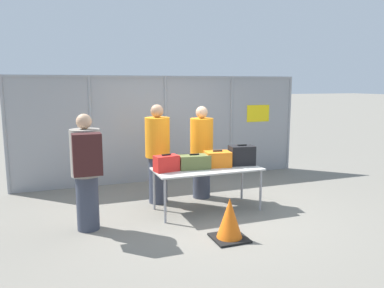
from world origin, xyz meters
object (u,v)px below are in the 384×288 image
at_px(suitcase_olive, 194,162).
at_px(security_worker_far, 158,153).
at_px(security_worker_near, 202,151).
at_px(inspection_table, 207,171).
at_px(suitcase_red, 166,163).
at_px(traveler_hooded, 86,168).
at_px(utility_trailer, 179,149).
at_px(traffic_cone, 230,220).
at_px(suitcase_orange, 218,159).
at_px(suitcase_black, 242,155).

bearing_deg(suitcase_olive, security_worker_far, 125.03).
bearing_deg(security_worker_near, inspection_table, 85.86).
bearing_deg(security_worker_far, suitcase_red, 61.44).
distance_m(suitcase_red, traveler_hooded, 1.30).
height_order(traveler_hooded, utility_trailer, traveler_hooded).
relative_size(security_worker_near, security_worker_far, 0.97).
distance_m(inspection_table, traffic_cone, 1.30).
height_order(suitcase_orange, security_worker_near, security_worker_near).
relative_size(inspection_table, traveler_hooded, 1.05).
distance_m(inspection_table, suitcase_black, 0.71).
xyz_separation_m(suitcase_orange, traffic_cone, (-0.40, -1.30, -0.58)).
distance_m(suitcase_orange, security_worker_near, 0.64).
bearing_deg(security_worker_far, traffic_cone, 78.56).
bearing_deg(security_worker_far, security_worker_near, 154.91).
height_order(suitcase_black, traffic_cone, suitcase_black).
height_order(suitcase_black, utility_trailer, suitcase_black).
xyz_separation_m(inspection_table, suitcase_orange, (0.22, 0.07, 0.18)).
relative_size(suitcase_olive, traffic_cone, 0.91).
relative_size(suitcase_black, utility_trailer, 0.13).
distance_m(inspection_table, security_worker_far, 0.99).
bearing_deg(traveler_hooded, traffic_cone, -37.73).
bearing_deg(inspection_table, traffic_cone, -98.19).
relative_size(security_worker_near, traffic_cone, 2.93).
relative_size(suitcase_olive, utility_trailer, 0.16).
bearing_deg(security_worker_near, suitcase_orange, 103.64).
xyz_separation_m(suitcase_orange, security_worker_near, (-0.04, 0.64, 0.03)).
bearing_deg(suitcase_olive, traffic_cone, -88.32).
bearing_deg(suitcase_orange, suitcase_olive, -177.60).
bearing_deg(suitcase_black, inspection_table, -175.59).
height_order(security_worker_far, traffic_cone, security_worker_far).
height_order(security_worker_near, security_worker_far, security_worker_far).
bearing_deg(suitcase_orange, traveler_hooded, -171.92).
distance_m(suitcase_black, traffic_cone, 1.66).
relative_size(suitcase_red, security_worker_near, 0.24).
bearing_deg(traveler_hooded, utility_trailer, 46.82).
xyz_separation_m(inspection_table, suitcase_red, (-0.70, 0.04, 0.18)).
height_order(traveler_hooded, traffic_cone, traveler_hooded).
height_order(inspection_table, utility_trailer, inspection_table).
height_order(utility_trailer, traffic_cone, utility_trailer).
relative_size(suitcase_red, suitcase_olive, 0.77).
bearing_deg(security_worker_far, utility_trailer, -140.60).
xyz_separation_m(security_worker_near, security_worker_far, (-0.85, -0.01, 0.03)).
bearing_deg(suitcase_red, security_worker_far, 87.17).
relative_size(suitcase_olive, suitcase_orange, 1.17).
height_order(suitcase_olive, suitcase_orange, suitcase_orange).
relative_size(security_worker_far, utility_trailer, 0.51).
bearing_deg(suitcase_orange, security_worker_near, 93.61).
height_order(suitcase_red, security_worker_far, security_worker_far).
xyz_separation_m(traveler_hooded, security_worker_far, (1.30, 0.94, -0.03)).
distance_m(suitcase_olive, traffic_cone, 1.40).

